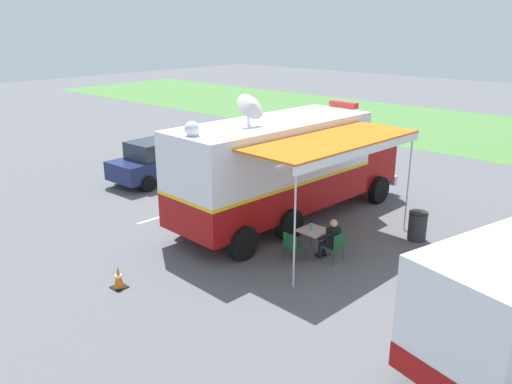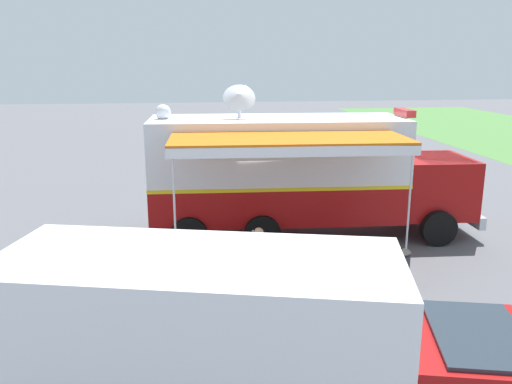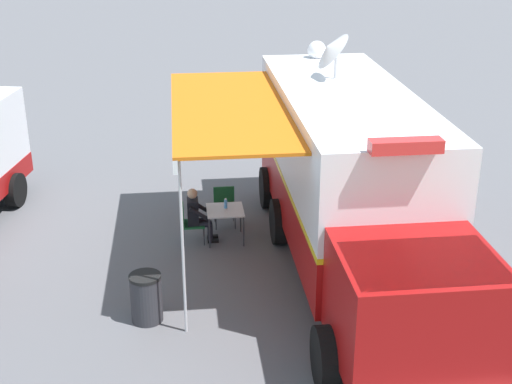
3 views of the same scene
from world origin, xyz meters
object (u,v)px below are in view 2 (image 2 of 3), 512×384
at_px(car_behind_truck, 263,162).
at_px(command_truck, 302,171).
at_px(support_truck, 240,352).
at_px(folding_chair_at_table, 259,258).
at_px(traffic_cone, 71,234).
at_px(trash_bin, 397,270).
at_px(water_bottle, 253,235).
at_px(folding_table, 256,241).
at_px(seated_responder, 258,250).
at_px(folding_chair_beside_table, 222,247).

bearing_deg(car_behind_truck, command_truck, 1.22).
bearing_deg(support_truck, car_behind_truck, 170.67).
relative_size(folding_chair_at_table, traffic_cone, 1.50).
height_order(trash_bin, car_behind_truck, car_behind_truck).
relative_size(trash_bin, traffic_cone, 1.57).
bearing_deg(folding_chair_at_table, water_bottle, -177.01).
xyz_separation_m(folding_table, seated_responder, (0.61, -0.03, -0.02)).
xyz_separation_m(command_truck, car_behind_truck, (-6.98, -0.15, -1.06)).
relative_size(folding_chair_at_table, folding_chair_beside_table, 1.00).
relative_size(folding_chair_beside_table, car_behind_truck, 0.20).
bearing_deg(traffic_cone, water_bottle, 64.38).
xyz_separation_m(folding_chair_beside_table, trash_bin, (1.87, 3.85, -0.06)).
distance_m(water_bottle, traffic_cone, 5.51).
distance_m(command_truck, support_truck, 9.06).
bearing_deg(seated_responder, folding_table, 177.51).
bearing_deg(seated_responder, folding_chair_beside_table, -130.18).
xyz_separation_m(command_truck, trash_bin, (4.07, 1.34, -1.49)).
bearing_deg(car_behind_truck, seated_responder, -8.83).
height_order(water_bottle, folding_chair_at_table, water_bottle).
bearing_deg(traffic_cone, folding_chair_at_table, 57.35).
bearing_deg(command_truck, folding_chair_beside_table, -48.65).
relative_size(folding_chair_beside_table, trash_bin, 0.96).
relative_size(seated_responder, traffic_cone, 2.16).
distance_m(command_truck, folding_chair_at_table, 3.80).
height_order(support_truck, car_behind_truck, support_truck).
relative_size(folding_chair_beside_table, support_truck, 0.12).
xyz_separation_m(trash_bin, support_truck, (4.56, -4.05, 0.93)).
height_order(folding_chair_at_table, car_behind_truck, car_behind_truck).
bearing_deg(water_bottle, support_truck, -8.73).
height_order(folding_table, support_truck, support_truck).
height_order(command_truck, trash_bin, command_truck).
relative_size(water_bottle, folding_chair_beside_table, 0.26).
relative_size(folding_table, seated_responder, 0.67).
height_order(folding_chair_at_table, support_truck, support_truck).
height_order(water_bottle, seated_responder, seated_responder).
xyz_separation_m(trash_bin, traffic_cone, (-4.18, -8.01, -0.18)).
bearing_deg(support_truck, folding_chair_beside_table, 178.16).
bearing_deg(seated_responder, command_truck, 149.88).
bearing_deg(folding_chair_beside_table, traffic_cone, -118.99).
xyz_separation_m(water_bottle, trash_bin, (1.81, 3.07, -0.38)).
bearing_deg(command_truck, seated_responder, -30.12).
xyz_separation_m(folding_table, folding_chair_at_table, (0.80, -0.04, -0.16)).
xyz_separation_m(command_truck, water_bottle, (2.26, -1.74, -1.11)).
height_order(seated_responder, trash_bin, seated_responder).
height_order(water_bottle, trash_bin, water_bottle).
bearing_deg(command_truck, water_bottle, -37.46).
relative_size(command_truck, car_behind_truck, 2.26).
xyz_separation_m(folding_chair_at_table, seated_responder, (-0.19, 0.01, 0.14)).
relative_size(command_truck, trash_bin, 10.55).
height_order(folding_table, traffic_cone, folding_table).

